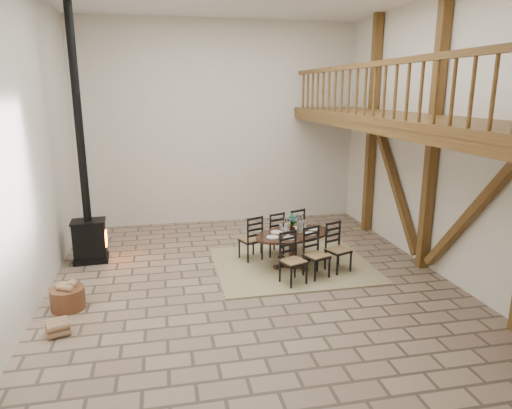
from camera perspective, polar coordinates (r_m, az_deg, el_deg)
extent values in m
plane|color=#8D775E|center=(8.33, -0.60, -9.50)|extent=(8.00, 8.00, 0.00)
cube|color=beige|center=(11.62, -4.52, 9.93)|extent=(7.00, 0.02, 5.00)
cube|color=beige|center=(3.88, 10.84, 1.40)|extent=(7.00, 0.02, 5.00)
cube|color=beige|center=(7.81, -26.92, 6.44)|extent=(0.02, 8.00, 5.00)
cube|color=beige|center=(9.03, 21.93, 7.78)|extent=(0.02, 8.00, 5.00)
cube|color=brown|center=(8.97, 21.28, 7.80)|extent=(0.18, 0.18, 5.00)
cube|color=brown|center=(11.14, 14.30, 9.37)|extent=(0.18, 0.18, 5.00)
cube|color=brown|center=(8.14, 25.30, -1.04)|extent=(0.14, 2.16, 2.54)
cube|color=brown|center=(10.18, 16.97, 2.52)|extent=(0.14, 2.16, 2.54)
cube|color=brown|center=(8.94, 21.45, 9.71)|extent=(0.20, 7.80, 0.20)
cube|color=brown|center=(8.59, 17.61, 10.21)|extent=(1.60, 7.80, 0.12)
cube|color=brown|center=(8.28, 13.27, 9.67)|extent=(0.18, 7.80, 0.22)
cube|color=brown|center=(8.27, 13.67, 16.59)|extent=(0.09, 7.60, 0.09)
cube|color=brown|center=(8.26, 13.50, 13.68)|extent=(0.06, 7.60, 0.86)
cube|color=tan|center=(9.05, 4.60, -7.52)|extent=(3.00, 2.50, 0.02)
ellipsoid|color=black|center=(8.83, 4.68, -3.71)|extent=(1.85, 1.48, 0.04)
cylinder|color=black|center=(8.94, 4.63, -5.73)|extent=(0.16, 0.16, 0.58)
cylinder|color=black|center=(9.03, 4.60, -7.28)|extent=(0.49, 0.49, 0.06)
cube|color=#9B7F47|center=(8.07, 4.69, -7.08)|extent=(0.50, 0.48, 0.04)
cube|color=black|center=(8.16, 4.66, -8.54)|extent=(0.48, 0.48, 0.41)
cube|color=black|center=(8.11, 4.00, -5.11)|extent=(0.33, 0.15, 0.53)
cube|color=#9B7F47|center=(8.39, 7.58, -6.33)|extent=(0.50, 0.48, 0.04)
cube|color=black|center=(8.47, 7.54, -7.75)|extent=(0.48, 0.48, 0.41)
cube|color=black|center=(8.43, 6.90, -4.45)|extent=(0.33, 0.15, 0.53)
cube|color=#9B7F47|center=(8.72, 10.26, -5.63)|extent=(0.50, 0.48, 0.04)
cube|color=black|center=(8.80, 10.19, -7.00)|extent=(0.48, 0.48, 0.41)
cube|color=black|center=(8.76, 9.58, -3.82)|extent=(0.33, 0.15, 0.53)
cube|color=#9B7F47|center=(9.16, -0.68, -4.42)|extent=(0.50, 0.48, 0.04)
cube|color=black|center=(9.24, -0.68, -5.73)|extent=(0.48, 0.48, 0.41)
cube|color=black|center=(8.95, -0.11, -3.22)|extent=(0.33, 0.15, 0.53)
cube|color=#9B7F47|center=(9.44, 2.05, -3.86)|extent=(0.50, 0.48, 0.04)
cube|color=black|center=(9.51, 2.04, -5.14)|extent=(0.48, 0.48, 0.41)
cube|color=black|center=(9.24, 2.66, -2.69)|extent=(0.33, 0.15, 0.53)
cube|color=#9B7F47|center=(9.74, 4.61, -3.33)|extent=(0.50, 0.48, 0.04)
cube|color=black|center=(9.81, 4.59, -4.57)|extent=(0.48, 0.48, 0.41)
cube|color=black|center=(9.54, 5.25, -2.18)|extent=(0.33, 0.15, 0.53)
cube|color=silver|center=(8.83, 4.68, -3.55)|extent=(1.37, 1.02, 0.01)
cube|color=white|center=(8.80, 4.69, -3.03)|extent=(0.84, 0.53, 0.18)
cylinder|color=white|center=(8.69, 3.87, -2.69)|extent=(0.12, 0.12, 0.34)
cylinder|color=white|center=(8.87, 5.52, -2.36)|extent=(0.12, 0.12, 0.34)
cylinder|color=silver|center=(8.71, 3.86, -3.26)|extent=(0.06, 0.06, 0.16)
cylinder|color=silver|center=(8.90, 5.50, -2.92)|extent=(0.06, 0.06, 0.16)
imported|color=#4C723F|center=(8.81, 4.53, -2.36)|extent=(0.23, 0.19, 0.37)
cube|color=black|center=(9.79, -19.88, -6.39)|extent=(0.69, 0.55, 0.10)
cube|color=black|center=(9.66, -20.08, -4.14)|extent=(0.63, 0.49, 0.71)
cube|color=#FF590C|center=(9.64, -18.22, -4.03)|extent=(0.04, 0.28, 0.28)
cube|color=black|center=(9.56, -20.27, -2.00)|extent=(0.68, 0.53, 0.04)
cylinder|color=black|center=(9.23, -21.38, 10.60)|extent=(0.15, 0.15, 4.15)
cylinder|color=brown|center=(7.86, -22.45, -10.80)|extent=(0.52, 0.52, 0.34)
cube|color=tan|center=(7.78, -22.60, -9.39)|extent=(0.28, 0.28, 0.10)
cube|color=tan|center=(7.18, -23.54, -13.94)|extent=(0.38, 0.39, 0.20)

